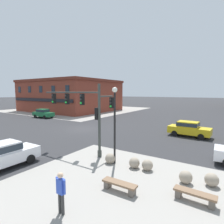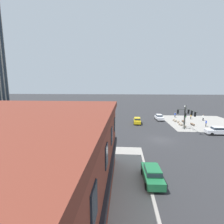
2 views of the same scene
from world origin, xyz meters
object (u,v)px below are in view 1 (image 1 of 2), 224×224
(pedestrian_at_curb, at_px, (61,190))
(street_lamp_corner_near, at_px, (115,116))
(car_main_northbound_far, at_px, (189,128))
(bollard_sphere_curb_b, at_px, (134,163))
(bollard_sphere_curb_d, at_px, (186,177))
(bench_near_signal, at_px, (119,185))
(bollard_sphere_curb_c, at_px, (147,165))
(bollard_sphere_curb_e, at_px, (212,180))
(traffic_signal_main, at_px, (86,109))
(bollard_sphere_curb_a, at_px, (110,158))
(car_main_southbound_near, at_px, (43,113))
(bench_mid_block, at_px, (195,195))
(car_main_northbound_near, at_px, (2,155))

(pedestrian_at_curb, bearing_deg, street_lamp_corner_near, 100.15)
(car_main_northbound_far, bearing_deg, bollard_sphere_curb_b, -97.08)
(bollard_sphere_curb_d, distance_m, bench_near_signal, 3.74)
(bench_near_signal, xyz_separation_m, street_lamp_corner_near, (-2.15, 2.96, 3.00))
(bench_near_signal, relative_size, street_lamp_corner_near, 0.34)
(pedestrian_at_curb, distance_m, car_main_northbound_far, 16.79)
(bollard_sphere_curb_c, height_order, bollard_sphere_curb_e, same)
(bollard_sphere_curb_d, bearing_deg, bollard_sphere_curb_b, 174.77)
(traffic_signal_main, relative_size, bollard_sphere_curb_a, 8.91)
(pedestrian_at_curb, height_order, car_main_southbound_near, pedestrian_at_curb)
(bench_near_signal, bearing_deg, car_main_southbound_near, 150.71)
(car_main_southbound_near, bearing_deg, pedestrian_at_curb, -34.90)
(traffic_signal_main, bearing_deg, pedestrian_at_curb, -57.05)
(street_lamp_corner_near, bearing_deg, pedestrian_at_curb, -79.85)
(car_main_southbound_near, bearing_deg, bollard_sphere_curb_c, -23.62)
(bollard_sphere_curb_d, bearing_deg, pedestrian_at_curb, -124.64)
(bench_mid_block, bearing_deg, car_main_northbound_far, 101.28)
(bollard_sphere_curb_c, xyz_separation_m, car_main_southbound_near, (-25.95, 11.35, 0.57))
(bollard_sphere_curb_c, height_order, car_main_northbound_near, car_main_northbound_near)
(traffic_signal_main, bearing_deg, bollard_sphere_curb_e, -2.83)
(traffic_signal_main, distance_m, bollard_sphere_curb_e, 9.61)
(street_lamp_corner_near, bearing_deg, bollard_sphere_curb_b, 0.54)
(traffic_signal_main, relative_size, bollard_sphere_curb_b, 8.91)
(bench_near_signal, height_order, pedestrian_at_curb, pedestrian_at_curb)
(bollard_sphere_curb_e, xyz_separation_m, car_main_northbound_far, (-3.09, 10.84, 0.57))
(bollard_sphere_curb_d, height_order, bench_mid_block, bollard_sphere_curb_d)
(traffic_signal_main, bearing_deg, bench_mid_block, -16.18)
(traffic_signal_main, xyz_separation_m, car_main_northbound_far, (5.94, 10.39, -2.69))
(bollard_sphere_curb_d, distance_m, car_main_southbound_near, 30.67)
(bollard_sphere_curb_c, distance_m, bollard_sphere_curb_e, 3.59)
(bollard_sphere_curb_e, bearing_deg, bollard_sphere_curb_d, -160.23)
(street_lamp_corner_near, bearing_deg, traffic_signal_main, 168.89)
(pedestrian_at_curb, bearing_deg, bollard_sphere_curb_d, 55.36)
(bollard_sphere_curb_e, bearing_deg, car_main_southbound_near, 159.05)
(bollard_sphere_curb_d, height_order, street_lamp_corner_near, street_lamp_corner_near)
(bollard_sphere_curb_d, height_order, car_main_southbound_near, car_main_southbound_near)
(bench_near_signal, bearing_deg, bench_mid_block, 18.38)
(bollard_sphere_curb_d, distance_m, pedestrian_at_curb, 6.61)
(bench_near_signal, bearing_deg, street_lamp_corner_near, 125.98)
(bench_near_signal, bearing_deg, traffic_signal_main, 145.63)
(bollard_sphere_curb_b, bearing_deg, car_main_northbound_near, -146.66)
(bollard_sphere_curb_c, relative_size, bollard_sphere_curb_d, 1.00)
(street_lamp_corner_near, bearing_deg, bollard_sphere_curb_d, -3.39)
(bollard_sphere_curb_e, height_order, street_lamp_corner_near, street_lamp_corner_near)
(bollard_sphere_curb_b, relative_size, street_lamp_corner_near, 0.13)
(bench_near_signal, distance_m, pedestrian_at_curb, 3.04)
(bench_mid_block, xyz_separation_m, pedestrian_at_curb, (-4.43, -3.82, 0.70))
(bollard_sphere_curb_b, xyz_separation_m, street_lamp_corner_near, (-1.52, -0.01, 2.98))
(traffic_signal_main, relative_size, pedestrian_at_curb, 3.52)
(bollard_sphere_curb_d, xyz_separation_m, car_main_northbound_near, (-10.43, -4.43, 0.57))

